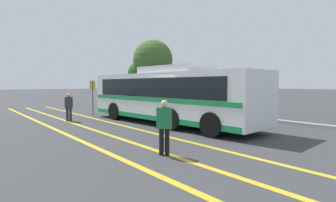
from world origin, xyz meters
name	(u,v)px	position (x,y,z in m)	size (l,w,h in m)	color
ground_plane	(176,125)	(0.00, 0.00, 0.00)	(220.00, 220.00, 0.00)	#38383A
lane_strip_0	(132,128)	(-0.68, -2.15, 0.00)	(0.20, 30.58, 0.01)	gold
lane_strip_1	(100,132)	(-0.68, -3.80, 0.00)	(0.20, 30.58, 0.01)	gold
lane_strip_2	(69,136)	(-0.68, -5.11, 0.00)	(0.20, 30.58, 0.01)	gold
curb_strip	(227,115)	(-0.68, 4.97, 0.07)	(38.58, 0.36, 0.15)	#99999E
transit_bus	(168,95)	(-0.66, 0.05, 1.52)	(11.02, 3.30, 2.99)	white
parked_car_0	(132,100)	(-9.69, 3.39, 0.74)	(4.89, 1.98, 1.45)	silver
parked_car_1	(183,103)	(-3.40, 3.63, 0.76)	(4.36, 2.03, 1.52)	#4C3823
pedestrian_0	(164,124)	(4.03, -3.93, 0.92)	(0.47, 0.43, 1.62)	black
pedestrian_1	(69,105)	(-4.90, -3.71, 0.89)	(0.31, 0.46, 1.58)	#2D2D33
bus_stop_sign	(93,93)	(-6.89, -1.44, 1.50)	(0.07, 0.40, 2.37)	#59595E
tree_0	(153,60)	(-11.32, 6.78, 4.51)	(3.94, 3.94, 6.49)	#513823
tree_2	(140,73)	(-15.14, 7.78, 3.32)	(2.86, 2.86, 4.76)	#513823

